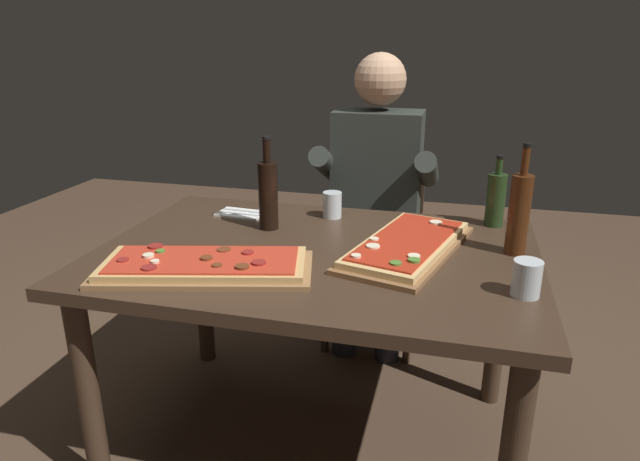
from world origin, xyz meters
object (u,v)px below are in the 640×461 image
object	(u,v)px
tumbler_near_camera	(527,278)
diner_chair	(377,237)
tumbler_far_side	(332,206)
dining_table	(316,277)
oil_bottle_amber	(268,193)
wine_bottle_dark	(496,199)
seated_diner	(375,192)
pizza_rectangular_front	(205,266)
pizza_rectangular_left	(407,245)
vinegar_bottle_green	(519,213)

from	to	relation	value
tumbler_near_camera	diner_chair	world-z (taller)	diner_chair
tumbler_far_side	dining_table	bearing A→B (deg)	-85.27
oil_bottle_amber	tumbler_far_side	world-z (taller)	oil_bottle_amber
wine_bottle_dark	seated_diner	world-z (taller)	seated_diner
seated_diner	wine_bottle_dark	bearing A→B (deg)	-34.37
pizza_rectangular_front	pizza_rectangular_left	size ratio (longest dim) A/B	1.05
pizza_rectangular_left	tumbler_near_camera	xyz separation A→B (m)	(0.34, -0.25, 0.03)
tumbler_near_camera	diner_chair	xyz separation A→B (m)	(-0.55, 1.04, -0.30)
pizza_rectangular_front	tumbler_far_side	size ratio (longest dim) A/B	6.83
pizza_rectangular_front	dining_table	bearing A→B (deg)	42.94
tumbler_far_side	oil_bottle_amber	bearing A→B (deg)	-136.40
tumbler_far_side	pizza_rectangular_front	bearing A→B (deg)	-112.01
dining_table	wine_bottle_dark	size ratio (longest dim) A/B	5.41
pizza_rectangular_front	wine_bottle_dark	distance (m)	1.06
dining_table	pizza_rectangular_left	world-z (taller)	pizza_rectangular_left
wine_bottle_dark	vinegar_bottle_green	world-z (taller)	vinegar_bottle_green
vinegar_bottle_green	diner_chair	size ratio (longest dim) A/B	0.41
tumbler_near_camera	seated_diner	distance (m)	1.07
seated_diner	dining_table	bearing A→B (deg)	-95.68
pizza_rectangular_front	tumbler_far_side	distance (m)	0.65
wine_bottle_dark	tumbler_near_camera	bearing A→B (deg)	-83.88
oil_bottle_amber	vinegar_bottle_green	world-z (taller)	vinegar_bottle_green
oil_bottle_amber	diner_chair	size ratio (longest dim) A/B	0.38
pizza_rectangular_front	seated_diner	size ratio (longest dim) A/B	0.50
wine_bottle_dark	diner_chair	xyz separation A→B (m)	(-0.49, 0.45, -0.35)
vinegar_bottle_green	tumbler_far_side	bearing A→B (deg)	161.54
tumbler_far_side	seated_diner	bearing A→B (deg)	75.31
vinegar_bottle_green	tumbler_near_camera	world-z (taller)	vinegar_bottle_green
pizza_rectangular_left	tumbler_near_camera	size ratio (longest dim) A/B	6.41
wine_bottle_dark	oil_bottle_amber	xyz separation A→B (m)	(-0.78, -0.23, 0.03)
pizza_rectangular_left	seated_diner	bearing A→B (deg)	107.54
dining_table	vinegar_bottle_green	size ratio (longest dim) A/B	3.96
oil_bottle_amber	tumbler_near_camera	world-z (taller)	oil_bottle_amber
pizza_rectangular_front	pizza_rectangular_left	world-z (taller)	same
dining_table	pizza_rectangular_left	bearing A→B (deg)	12.47
pizza_rectangular_left	diner_chair	size ratio (longest dim) A/B	0.73
pizza_rectangular_front	oil_bottle_amber	xyz separation A→B (m)	(0.05, 0.42, 0.11)
pizza_rectangular_front	vinegar_bottle_green	distance (m)	0.98
pizza_rectangular_left	diner_chair	distance (m)	0.86
oil_bottle_amber	tumbler_far_side	xyz separation A→B (m)	(0.19, 0.18, -0.09)
pizza_rectangular_front	seated_diner	bearing A→B (deg)	70.79
pizza_rectangular_left	oil_bottle_amber	world-z (taller)	oil_bottle_amber
tumbler_near_camera	tumbler_far_side	size ratio (longest dim) A/B	1.01
tumbler_far_side	vinegar_bottle_green	bearing A→B (deg)	-18.46
tumbler_near_camera	dining_table	bearing A→B (deg)	163.76
oil_bottle_amber	tumbler_far_side	size ratio (longest dim) A/B	3.38
tumbler_near_camera	tumbler_far_side	xyz separation A→B (m)	(-0.65, 0.53, -0.01)
dining_table	vinegar_bottle_green	bearing A→B (deg)	11.99
dining_table	vinegar_bottle_green	world-z (taller)	vinegar_bottle_green
oil_bottle_amber	tumbler_far_side	distance (m)	0.28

